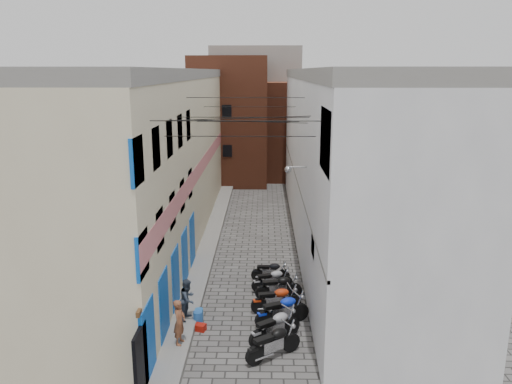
# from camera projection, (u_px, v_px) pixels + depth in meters

# --- Properties ---
(plinth) EXTENTS (0.90, 26.00, 0.25)m
(plinth) POSITION_uv_depth(u_px,v_px,m) (211.00, 239.00, 26.77)
(plinth) COLOR gray
(plinth) RESTS_ON ground
(building_left) EXTENTS (5.10, 27.00, 9.00)m
(building_left) POSITION_uv_depth(u_px,v_px,m) (152.00, 158.00, 25.74)
(building_left) COLOR beige
(building_left) RESTS_ON ground
(building_right) EXTENTS (5.94, 26.00, 9.00)m
(building_right) POSITION_uv_depth(u_px,v_px,m) (346.00, 159.00, 25.61)
(building_right) COLOR silver
(building_right) RESTS_ON ground
(building_far_brick_left) EXTENTS (6.00, 6.00, 10.00)m
(building_far_brick_left) POSITION_uv_depth(u_px,v_px,m) (230.00, 121.00, 40.19)
(building_far_brick_left) COLOR brown
(building_far_brick_left) RESTS_ON ground
(building_far_brick_right) EXTENTS (5.00, 6.00, 8.00)m
(building_far_brick_right) POSITION_uv_depth(u_px,v_px,m) (290.00, 130.00, 42.29)
(building_far_brick_right) COLOR brown
(building_far_brick_right) RESTS_ON ground
(building_far_concrete) EXTENTS (8.00, 5.00, 11.00)m
(building_far_concrete) POSITION_uv_depth(u_px,v_px,m) (256.00, 109.00, 45.87)
(building_far_concrete) COLOR gray
(building_far_concrete) RESTS_ON ground
(far_shopfront) EXTENTS (2.00, 0.30, 2.40)m
(far_shopfront) POSITION_uv_depth(u_px,v_px,m) (254.00, 174.00, 38.33)
(far_shopfront) COLOR black
(far_shopfront) RESTS_ON ground
(overhead_wires) EXTENTS (5.80, 13.02, 1.32)m
(overhead_wires) POSITION_uv_depth(u_px,v_px,m) (244.00, 117.00, 19.88)
(overhead_wires) COLOR black
(overhead_wires) RESTS_ON ground
(motorcycle_a) EXTENTS (2.05, 1.68, 1.18)m
(motorcycle_a) POSITION_uv_depth(u_px,v_px,m) (273.00, 341.00, 15.74)
(motorcycle_a) COLOR black
(motorcycle_a) RESTS_ON ground
(motorcycle_b) EXTENTS (2.05, 1.76, 1.20)m
(motorcycle_b) POSITION_uv_depth(u_px,v_px,m) (275.00, 325.00, 16.71)
(motorcycle_b) COLOR #98989C
(motorcycle_b) RESTS_ON ground
(motorcycle_c) EXTENTS (2.20, 1.49, 1.22)m
(motorcycle_c) POSITION_uv_depth(u_px,v_px,m) (282.00, 309.00, 17.84)
(motorcycle_c) COLOR #0E2CD2
(motorcycle_c) RESTS_ON ground
(motorcycle_d) EXTENTS (2.03, 1.00, 1.13)m
(motorcycle_d) POSITION_uv_depth(u_px,v_px,m) (276.00, 298.00, 18.79)
(motorcycle_d) COLOR red
(motorcycle_d) RESTS_ON ground
(motorcycle_e) EXTENTS (2.00, 0.99, 1.11)m
(motorcycle_e) POSITION_uv_depth(u_px,v_px,m) (279.00, 286.00, 19.89)
(motorcycle_e) COLOR black
(motorcycle_e) RESTS_ON ground
(motorcycle_f) EXTENTS (1.86, 1.05, 1.03)m
(motorcycle_f) POSITION_uv_depth(u_px,v_px,m) (272.00, 279.00, 20.66)
(motorcycle_f) COLOR #A3A3A8
(motorcycle_f) RESTS_ON ground
(motorcycle_g) EXTENTS (1.69, 0.55, 0.97)m
(motorcycle_g) POSITION_uv_depth(u_px,v_px,m) (270.00, 270.00, 21.63)
(motorcycle_g) COLOR black
(motorcycle_g) RESTS_ON ground
(person_a) EXTENTS (0.46, 0.61, 1.52)m
(person_a) POSITION_uv_depth(u_px,v_px,m) (179.00, 322.00, 16.09)
(person_a) COLOR brown
(person_a) RESTS_ON plinth
(person_b) EXTENTS (0.78, 0.87, 1.49)m
(person_b) POSITION_uv_depth(u_px,v_px,m) (188.00, 299.00, 17.75)
(person_b) COLOR #333E4D
(person_b) RESTS_ON plinth
(water_jug_near) EXTENTS (0.38, 0.38, 0.52)m
(water_jug_near) POSITION_uv_depth(u_px,v_px,m) (198.00, 318.00, 17.87)
(water_jug_near) COLOR blue
(water_jug_near) RESTS_ON ground
(water_jug_far) EXTENTS (0.33, 0.33, 0.48)m
(water_jug_far) POSITION_uv_depth(u_px,v_px,m) (199.00, 315.00, 18.17)
(water_jug_far) COLOR #2264AE
(water_jug_far) RESTS_ON ground
(red_crate) EXTENTS (0.44, 0.38, 0.23)m
(red_crate) POSITION_uv_depth(u_px,v_px,m) (200.00, 327.00, 17.54)
(red_crate) COLOR #A9170C
(red_crate) RESTS_ON ground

